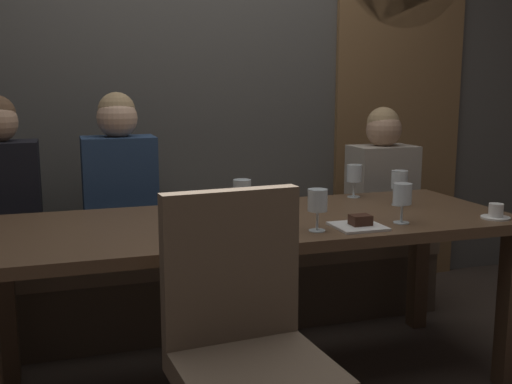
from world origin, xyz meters
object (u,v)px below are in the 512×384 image
(chair_near_side, at_px, (244,333))
(diner_bearded, at_px, (120,178))
(espresso_cup, at_px, (496,212))
(dessert_plate, at_px, (359,224))
(wine_glass_near_left, at_px, (194,206))
(diner_far_end, at_px, (382,174))
(wine_glass_center_back, at_px, (399,181))
(wine_glass_near_right, at_px, (354,174))
(wine_glass_far_left, at_px, (318,202))
(dining_table, at_px, (256,239))
(wine_glass_end_left, at_px, (402,195))
(wine_glass_end_right, at_px, (242,192))
(banquette_bench, at_px, (217,284))
(diner_redhead, at_px, (0,184))

(chair_near_side, xyz_separation_m, diner_bearded, (-0.22, 1.43, 0.28))
(espresso_cup, height_order, dessert_plate, espresso_cup)
(wine_glass_near_left, bearing_deg, diner_far_end, 34.21)
(chair_near_side, distance_m, wine_glass_center_back, 1.31)
(wine_glass_near_right, height_order, wine_glass_far_left, same)
(dining_table, bearing_deg, wine_glass_end_left, -25.29)
(wine_glass_far_left, bearing_deg, espresso_cup, -1.89)
(wine_glass_near_left, bearing_deg, wine_glass_near_right, 29.47)
(wine_glass_near_left, xyz_separation_m, wine_glass_end_right, (0.26, 0.23, 0.00))
(banquette_bench, distance_m, wine_glass_far_left, 1.17)
(wine_glass_center_back, distance_m, wine_glass_end_left, 0.38)
(wine_glass_near_left, xyz_separation_m, wine_glass_center_back, (1.03, 0.27, 0.00))
(diner_redhead, relative_size, wine_glass_near_left, 4.89)
(chair_near_side, height_order, wine_glass_center_back, chair_near_side)
(diner_redhead, xyz_separation_m, diner_far_end, (2.03, -0.04, -0.04))
(diner_redhead, distance_m, diner_far_end, 2.03)
(wine_glass_far_left, height_order, espresso_cup, wine_glass_far_left)
(wine_glass_near_left, height_order, wine_glass_far_left, same)
(diner_redhead, xyz_separation_m, diner_bearded, (0.56, -0.01, 0.00))
(chair_near_side, bearing_deg, wine_glass_end_left, 29.92)
(diner_redhead, distance_m, diner_bearded, 0.56)
(banquette_bench, relative_size, chair_near_side, 2.55)
(wine_glass_far_left, bearing_deg, wine_glass_end_left, 3.09)
(diner_bearded, distance_m, wine_glass_near_left, 0.92)
(dining_table, distance_m, wine_glass_near_right, 0.73)
(wine_glass_center_back, bearing_deg, diner_far_end, 67.26)
(dessert_plate, bearing_deg, wine_glass_end_right, 141.24)
(wine_glass_near_left, distance_m, wine_glass_end_right, 0.35)
(diner_far_end, height_order, wine_glass_near_right, diner_far_end)
(diner_bearded, distance_m, dessert_plate, 1.29)
(diner_far_end, height_order, wine_glass_near_left, diner_far_end)
(dining_table, xyz_separation_m, wine_glass_center_back, (0.73, 0.08, 0.20))
(wine_glass_near_left, relative_size, dessert_plate, 0.86)
(wine_glass_far_left, bearing_deg, wine_glass_end_right, 123.32)
(dining_table, relative_size, wine_glass_end_right, 13.41)
(wine_glass_end_left, distance_m, dessert_plate, 0.23)
(diner_bearded, bearing_deg, wine_glass_near_left, -78.20)
(chair_near_side, distance_m, wine_glass_end_right, 0.84)
(chair_near_side, xyz_separation_m, dessert_plate, (0.61, 0.45, 0.20))
(wine_glass_near_right, height_order, wine_glass_end_right, same)
(diner_far_end, distance_m, dessert_plate, 1.15)
(wine_glass_far_left, xyz_separation_m, wine_glass_end_right, (-0.21, 0.32, -0.00))
(banquette_bench, bearing_deg, wine_glass_far_left, -80.83)
(espresso_cup, bearing_deg, wine_glass_end_right, 161.35)
(dining_table, height_order, diner_far_end, diner_far_end)
(wine_glass_near_left, bearing_deg, wine_glass_end_left, -4.06)
(dining_table, height_order, wine_glass_near_left, wine_glass_near_left)
(chair_near_side, height_order, espresso_cup, chair_near_side)
(diner_redhead, relative_size, espresso_cup, 6.68)
(wine_glass_end_left, bearing_deg, dessert_plate, -175.22)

